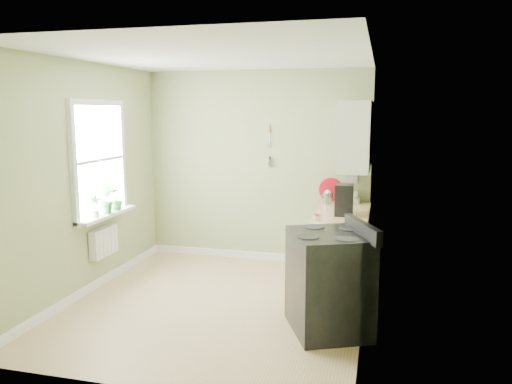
% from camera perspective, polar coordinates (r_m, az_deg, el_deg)
% --- Properties ---
extents(floor, '(3.20, 3.60, 0.02)m').
position_cam_1_polar(floor, '(5.75, -4.49, -12.69)').
color(floor, tan).
rests_on(floor, ground).
extents(ceiling, '(3.20, 3.60, 0.02)m').
position_cam_1_polar(ceiling, '(5.37, -4.87, 15.35)').
color(ceiling, white).
rests_on(ceiling, wall_back).
extents(wall_back, '(3.20, 0.02, 2.70)m').
position_cam_1_polar(wall_back, '(7.12, 0.04, 2.90)').
color(wall_back, '#9EA873').
rests_on(wall_back, floor).
extents(wall_left, '(0.02, 3.60, 2.70)m').
position_cam_1_polar(wall_left, '(6.10, -19.13, 1.33)').
color(wall_left, '#9EA873').
rests_on(wall_left, floor).
extents(wall_right, '(0.02, 3.60, 2.70)m').
position_cam_1_polar(wall_right, '(5.11, 12.67, 0.17)').
color(wall_right, '#9EA873').
rests_on(wall_right, floor).
extents(base_cabinets, '(0.60, 1.60, 0.87)m').
position_cam_1_polar(base_cabinets, '(6.30, 9.82, -6.57)').
color(base_cabinets, white).
rests_on(base_cabinets, floor).
extents(countertop, '(0.64, 1.60, 0.04)m').
position_cam_1_polar(countertop, '(6.19, 9.84, -2.51)').
color(countertop, '#D9BA85').
rests_on(countertop, base_cabinets).
extents(upper_cabinets, '(0.35, 1.40, 0.80)m').
position_cam_1_polar(upper_cabinets, '(6.16, 11.42, 6.40)').
color(upper_cabinets, white).
rests_on(upper_cabinets, wall_right).
extents(window, '(0.06, 1.14, 1.44)m').
position_cam_1_polar(window, '(6.32, -17.53, 3.49)').
color(window, white).
rests_on(window, wall_left).
extents(window_sill, '(0.18, 1.14, 0.04)m').
position_cam_1_polar(window_sill, '(6.38, -16.68, -2.51)').
color(window_sill, white).
rests_on(window_sill, wall_left).
extents(radiator, '(0.12, 0.50, 0.35)m').
position_cam_1_polar(radiator, '(6.43, -17.01, -5.46)').
color(radiator, white).
rests_on(radiator, wall_left).
extents(wall_utensils, '(0.02, 0.14, 0.58)m').
position_cam_1_polar(wall_utensils, '(7.02, 1.57, 4.57)').
color(wall_utensils, '#D9BA85').
rests_on(wall_utensils, wall_back).
extents(stove, '(0.99, 1.01, 1.11)m').
position_cam_1_polar(stove, '(4.98, 8.32, -10.05)').
color(stove, black).
rests_on(stove, floor).
extents(stand_mixer, '(0.23, 0.37, 0.43)m').
position_cam_1_polar(stand_mixer, '(6.88, 10.97, 0.34)').
color(stand_mixer, '#B2B2B7').
rests_on(stand_mixer, countertop).
extents(kettle, '(0.19, 0.11, 0.20)m').
position_cam_1_polar(kettle, '(6.69, 8.16, -0.56)').
color(kettle, silver).
rests_on(kettle, countertop).
extents(coffee_maker, '(0.22, 0.24, 0.37)m').
position_cam_1_polar(coffee_maker, '(5.99, 10.02, -0.99)').
color(coffee_maker, black).
rests_on(coffee_maker, countertop).
extents(red_tray, '(0.33, 0.15, 0.33)m').
position_cam_1_polar(red_tray, '(6.88, 8.56, 0.26)').
color(red_tray, '#A50D16').
rests_on(red_tray, countertop).
extents(jar, '(0.07, 0.07, 0.08)m').
position_cam_1_polar(jar, '(5.67, 7.00, -2.90)').
color(jar, beige).
rests_on(jar, countertop).
extents(plant_a, '(0.17, 0.16, 0.27)m').
position_cam_1_polar(plant_a, '(6.13, -17.87, -1.56)').
color(plant_a, '#2D8130').
rests_on(plant_a, window_sill).
extents(plant_b, '(0.23, 0.24, 0.33)m').
position_cam_1_polar(plant_b, '(6.33, -16.74, -0.87)').
color(plant_b, '#2D8130').
rests_on(plant_b, window_sill).
extents(plant_c, '(0.21, 0.21, 0.29)m').
position_cam_1_polar(plant_c, '(6.52, -15.73, -0.75)').
color(plant_c, '#2D8130').
rests_on(plant_c, window_sill).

